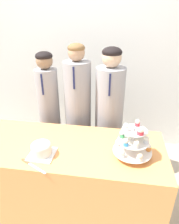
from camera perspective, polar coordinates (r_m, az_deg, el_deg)
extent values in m
cube|color=silver|center=(2.76, -1.16, 17.51)|extent=(9.00, 0.06, 2.70)
cube|color=#EF9951|center=(2.00, -7.73, -18.01)|extent=(1.80, 0.69, 0.75)
cube|color=white|center=(1.67, -13.38, -11.65)|extent=(0.20, 0.20, 0.01)
cylinder|color=silver|center=(1.65, -13.54, -10.39)|extent=(0.16, 0.16, 0.08)
ellipsoid|color=silver|center=(1.62, -13.70, -9.16)|extent=(0.16, 0.16, 0.06)
cube|color=silver|center=(1.56, -14.82, -15.27)|extent=(0.17, 0.10, 0.00)
cube|color=brown|center=(1.64, -17.84, -13.23)|extent=(0.08, 0.05, 0.01)
cylinder|color=silver|center=(1.59, 12.34, -8.69)|extent=(0.02, 0.02, 0.24)
cylinder|color=silver|center=(1.63, 12.09, -10.80)|extent=(0.30, 0.30, 0.01)
cylinder|color=silver|center=(1.58, 12.41, -8.06)|extent=(0.24, 0.24, 0.01)
cylinder|color=silver|center=(1.53, 12.74, -5.14)|extent=(0.19, 0.19, 0.01)
cylinder|color=white|center=(1.54, 9.17, -12.15)|extent=(0.05, 0.05, 0.03)
sphere|color=white|center=(1.53, 9.25, -11.37)|extent=(0.04, 0.04, 0.04)
cylinder|color=white|center=(1.54, 14.12, -12.91)|extent=(0.05, 0.05, 0.03)
sphere|color=beige|center=(1.52, 14.23, -12.13)|extent=(0.05, 0.05, 0.05)
cylinder|color=orange|center=(1.65, 16.52, -10.05)|extent=(0.04, 0.04, 0.03)
sphere|color=white|center=(1.64, 16.64, -9.30)|extent=(0.04, 0.04, 0.04)
cylinder|color=#3893DB|center=(1.73, 12.26, -7.85)|extent=(0.04, 0.04, 0.03)
sphere|color=#F4E5C6|center=(1.71, 12.34, -7.17)|extent=(0.04, 0.04, 0.04)
cylinder|color=white|center=(1.66, 7.97, -9.10)|extent=(0.04, 0.04, 0.03)
sphere|color=silver|center=(1.64, 8.03, -8.41)|extent=(0.03, 0.03, 0.03)
cylinder|color=#4CB766|center=(1.64, 14.45, -6.31)|extent=(0.04, 0.04, 0.02)
sphere|color=#F4E5C6|center=(1.63, 14.54, -5.61)|extent=(0.04, 0.04, 0.04)
cylinder|color=#4CB766|center=(1.64, 11.14, -5.88)|extent=(0.05, 0.05, 0.03)
sphere|color=silver|center=(1.62, 11.22, -5.07)|extent=(0.05, 0.05, 0.05)
cylinder|color=#4CB766|center=(1.59, 9.23, -6.71)|extent=(0.04, 0.04, 0.03)
sphere|color=silver|center=(1.58, 9.29, -5.91)|extent=(0.04, 0.04, 0.04)
cylinder|color=#3893DB|center=(1.50, 10.32, -9.00)|extent=(0.04, 0.04, 0.03)
sphere|color=beige|center=(1.49, 10.40, -8.24)|extent=(0.04, 0.04, 0.04)
cylinder|color=white|center=(1.49, 13.19, -9.51)|extent=(0.04, 0.04, 0.03)
sphere|color=white|center=(1.48, 13.30, -8.67)|extent=(0.04, 0.04, 0.04)
cylinder|color=white|center=(1.57, 15.85, -8.02)|extent=(0.04, 0.04, 0.03)
sphere|color=white|center=(1.56, 15.96, -7.24)|extent=(0.04, 0.04, 0.04)
cylinder|color=#E5333D|center=(1.58, 13.49, -3.44)|extent=(0.04, 0.04, 0.03)
sphere|color=#F4E5C6|center=(1.57, 13.58, -2.68)|extent=(0.04, 0.04, 0.04)
cylinder|color=white|center=(1.50, 10.33, -4.76)|extent=(0.04, 0.04, 0.03)
sphere|color=white|center=(1.49, 10.41, -3.87)|extent=(0.04, 0.04, 0.04)
cylinder|color=#E5333D|center=(1.48, 14.31, -5.81)|extent=(0.05, 0.05, 0.02)
sphere|color=#F4E5C6|center=(1.46, 14.42, -4.95)|extent=(0.05, 0.05, 0.05)
cylinder|color=#939399|center=(2.40, -11.12, -2.77)|extent=(0.24, 0.24, 1.25)
sphere|color=#8E6B4C|center=(2.15, -12.79, 14.09)|extent=(0.17, 0.17, 0.17)
ellipsoid|color=black|center=(2.14, -12.91, 15.32)|extent=(0.18, 0.18, 0.09)
cube|color=#191E47|center=(2.10, -13.37, 7.58)|extent=(0.02, 0.01, 0.22)
cylinder|color=#939399|center=(2.29, -3.22, -2.45)|extent=(0.29, 0.29, 1.34)
sphere|color=tan|center=(2.04, -3.77, 16.54)|extent=(0.17, 0.17, 0.17)
ellipsoid|color=brown|center=(2.03, -3.81, 17.83)|extent=(0.17, 0.17, 0.09)
cube|color=#191E47|center=(1.95, -4.51, 9.59)|extent=(0.02, 0.01, 0.22)
cylinder|color=#939399|center=(2.26, 5.46, -3.64)|extent=(0.30, 0.30, 1.29)
sphere|color=#D6AD89|center=(2.00, 6.38, 15.15)|extent=(0.19, 0.19, 0.19)
ellipsoid|color=black|center=(1.99, 6.46, 16.63)|extent=(0.19, 0.19, 0.10)
cube|color=#191E47|center=(1.91, 5.79, 7.63)|extent=(0.02, 0.01, 0.22)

